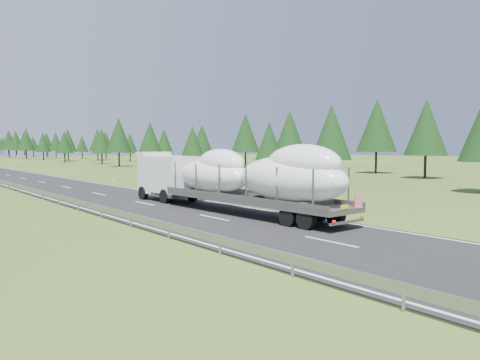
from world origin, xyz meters
TOP-DOWN VIEW (x-y plane):
  - ground at (0.00, 0.00)m, footprint 400.00×400.00m
  - highway_sign at (7.20, 80.00)m, footprint 0.08×0.90m
  - tree_line_right at (39.05, 131.90)m, footprint 27.81×356.36m
  - boat_truck at (2.44, 1.37)m, footprint 3.29×20.57m

SIDE VIEW (x-z plane):
  - ground at x=0.00m, z-range 0.00..0.00m
  - highway_sign at x=7.20m, z-range 0.51..3.11m
  - boat_truck at x=2.44m, z-range 0.16..4.53m
  - tree_line_right at x=39.05m, z-range 0.31..12.90m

